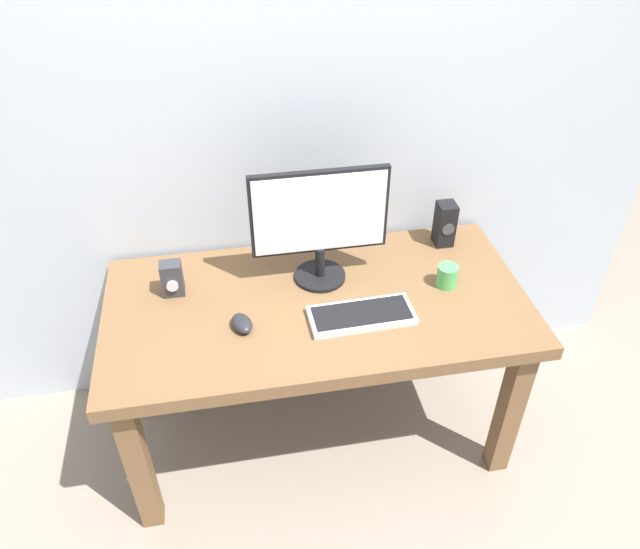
% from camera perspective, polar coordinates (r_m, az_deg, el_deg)
% --- Properties ---
extents(ground_plane, '(6.00, 6.00, 0.00)m').
position_cam_1_polar(ground_plane, '(2.74, -0.22, -14.09)').
color(ground_plane, gray).
extents(wall_back, '(3.01, 0.04, 3.00)m').
position_cam_1_polar(wall_back, '(2.21, -2.36, 20.50)').
color(wall_back, '#B2BCC6').
rests_on(wall_back, ground_plane).
extents(desk, '(1.53, 0.77, 0.72)m').
position_cam_1_polar(desk, '(2.28, -0.25, -4.35)').
color(desk, brown).
rests_on(desk, ground_plane).
extents(monitor, '(0.50, 0.19, 0.45)m').
position_cam_1_polar(monitor, '(2.18, -0.04, 5.02)').
color(monitor, black).
rests_on(monitor, desk).
extents(keyboard_primary, '(0.37, 0.17, 0.03)m').
position_cam_1_polar(keyboard_primary, '(2.14, 3.90, -3.83)').
color(keyboard_primary, silver).
rests_on(keyboard_primary, desk).
extents(mouse, '(0.09, 0.12, 0.04)m').
position_cam_1_polar(mouse, '(2.11, -7.31, -4.56)').
color(mouse, '#232328').
rests_on(mouse, desk).
extents(speaker_right, '(0.07, 0.08, 0.18)m').
position_cam_1_polar(speaker_right, '(2.50, 11.59, 4.66)').
color(speaker_right, black).
rests_on(speaker_right, desk).
extents(audio_controller, '(0.08, 0.07, 0.13)m').
position_cam_1_polar(audio_controller, '(2.27, -13.65, -0.38)').
color(audio_controller, '#333338').
rests_on(audio_controller, desk).
extents(coffee_mug, '(0.08, 0.08, 0.09)m').
position_cam_1_polar(coffee_mug, '(2.31, 11.78, -0.13)').
color(coffee_mug, '#4CB259').
rests_on(coffee_mug, desk).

